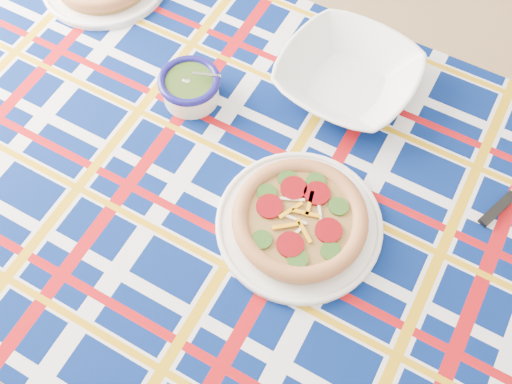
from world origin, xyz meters
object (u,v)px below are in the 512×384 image
at_px(main_focaccia_plate, 300,219).
at_px(pesto_bowl, 190,86).
at_px(dining_table, 231,198).
at_px(serving_bowl, 347,77).

bearing_deg(main_focaccia_plate, pesto_bowl, 146.18).
xyz_separation_m(main_focaccia_plate, pesto_bowl, (-0.33, 0.22, 0.01)).
relative_size(dining_table, pesto_bowl, 13.33).
xyz_separation_m(dining_table, main_focaccia_plate, (0.17, -0.05, 0.12)).
height_order(dining_table, serving_bowl, serving_bowl).
distance_m(main_focaccia_plate, serving_bowl, 0.37).
distance_m(dining_table, pesto_bowl, 0.27).
bearing_deg(main_focaccia_plate, serving_bowl, 91.57).
bearing_deg(serving_bowl, pesto_bowl, -154.96).
bearing_deg(pesto_bowl, main_focaccia_plate, -33.82).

